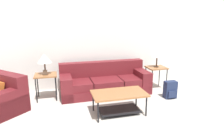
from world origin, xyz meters
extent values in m
cube|color=silver|center=(0.00, 4.36, 1.30)|extent=(9.12, 0.06, 2.60)
cube|color=maroon|center=(-0.09, 3.66, 0.11)|extent=(2.37, 0.96, 0.22)
cube|color=maroon|center=(-0.88, 3.63, 0.32)|extent=(0.78, 0.84, 0.20)
cube|color=maroon|center=(-0.09, 3.64, 0.32)|extent=(0.78, 0.84, 0.20)
cube|color=maroon|center=(0.70, 3.66, 0.32)|extent=(0.78, 0.84, 0.20)
cube|color=maroon|center=(-0.10, 3.99, 0.62)|extent=(2.36, 0.30, 0.40)
cube|color=maroon|center=(-1.13, 3.64, 0.29)|extent=(0.30, 0.92, 0.58)
cube|color=maroon|center=(0.95, 3.68, 0.29)|extent=(0.30, 0.92, 0.58)
cube|color=maroon|center=(-2.40, 3.37, 0.60)|extent=(0.96, 0.99, 0.40)
cube|color=maroon|center=(-2.37, 2.80, 0.28)|extent=(0.90, 0.88, 0.56)
cube|color=#935B33|center=(-0.10, 2.40, 0.45)|extent=(1.12, 0.66, 0.04)
cylinder|color=black|center=(-0.60, 2.13, 0.22)|extent=(0.03, 0.03, 0.43)
cylinder|color=black|center=(0.41, 2.13, 0.22)|extent=(0.03, 0.03, 0.43)
cylinder|color=black|center=(-0.60, 2.67, 0.22)|extent=(0.03, 0.03, 0.43)
cylinder|color=black|center=(0.41, 2.67, 0.22)|extent=(0.03, 0.03, 0.43)
cube|color=black|center=(-0.10, 2.40, 0.08)|extent=(0.84, 0.46, 0.02)
cube|color=#935B33|center=(-1.60, 3.67, 0.62)|extent=(0.53, 0.50, 0.03)
cylinder|color=black|center=(-1.83, 3.46, 0.30)|extent=(0.03, 0.03, 0.60)
cylinder|color=black|center=(-1.37, 3.46, 0.30)|extent=(0.03, 0.03, 0.60)
cylinder|color=black|center=(-1.83, 3.88, 0.30)|extent=(0.03, 0.03, 0.60)
cylinder|color=black|center=(-1.37, 3.88, 0.30)|extent=(0.03, 0.03, 0.60)
cube|color=#935B33|center=(1.42, 3.67, 0.62)|extent=(0.53, 0.50, 0.03)
cylinder|color=black|center=(1.19, 3.46, 0.30)|extent=(0.03, 0.03, 0.60)
cylinder|color=black|center=(1.64, 3.46, 0.30)|extent=(0.03, 0.03, 0.60)
cylinder|color=black|center=(1.19, 3.88, 0.30)|extent=(0.03, 0.03, 0.60)
cylinder|color=black|center=(1.64, 3.88, 0.30)|extent=(0.03, 0.03, 0.60)
cylinder|color=#472D1E|center=(-1.60, 3.67, 0.64)|extent=(0.14, 0.14, 0.02)
cylinder|color=#472D1E|center=(-1.60, 3.67, 0.79)|extent=(0.04, 0.04, 0.28)
cone|color=white|center=(-1.60, 3.67, 1.04)|extent=(0.33, 0.33, 0.22)
cylinder|color=#472D1E|center=(1.42, 3.67, 0.64)|extent=(0.14, 0.14, 0.02)
cylinder|color=#472D1E|center=(1.42, 3.67, 0.79)|extent=(0.04, 0.04, 0.28)
cone|color=white|center=(1.42, 3.67, 1.04)|extent=(0.33, 0.33, 0.22)
cube|color=#1E2847|center=(1.42, 2.90, 0.22)|extent=(0.31, 0.19, 0.44)
cube|color=#1E2847|center=(1.42, 2.78, 0.13)|extent=(0.23, 0.05, 0.18)
cylinder|color=#1E2847|center=(1.34, 3.01, 0.24)|extent=(0.02, 0.02, 0.33)
cylinder|color=#1E2847|center=(1.51, 3.01, 0.24)|extent=(0.02, 0.02, 0.33)
cube|color=#4C3828|center=(-1.60, 3.59, 0.70)|extent=(0.10, 0.04, 0.13)
camera|label=1|loc=(-1.28, -1.33, 1.93)|focal=32.00mm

